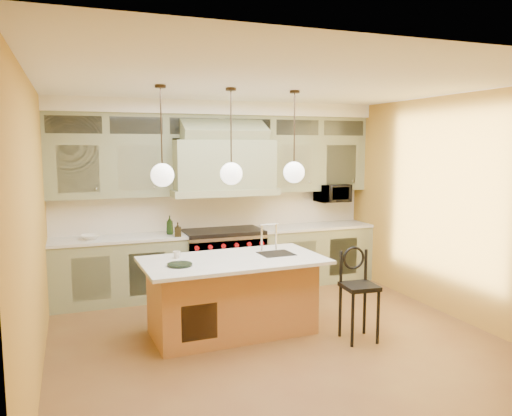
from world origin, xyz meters
name	(u,v)px	position (x,y,z in m)	size (l,w,h in m)	color
floor	(277,341)	(0.00, 0.00, 0.00)	(5.00, 5.00, 0.00)	brown
ceiling	(278,85)	(0.00, 0.00, 2.90)	(5.00, 5.00, 0.00)	white
wall_back	(216,196)	(0.00, 2.50, 1.45)	(5.00, 5.00, 0.00)	#B28530
wall_front	(426,268)	(0.00, -2.50, 1.45)	(5.00, 5.00, 0.00)	#B28530
wall_left	(34,230)	(-2.50, 0.00, 1.45)	(5.00, 5.00, 0.00)	#B28530
wall_right	(455,207)	(2.50, 0.00, 1.45)	(5.00, 5.00, 0.00)	#B28530
back_cabinetry	(221,199)	(0.00, 2.23, 1.43)	(5.00, 0.77, 2.90)	gray
range	(223,260)	(0.00, 2.14, 0.49)	(1.20, 0.74, 0.96)	silver
kitchen_island	(233,294)	(-0.39, 0.44, 0.47)	(2.17, 1.23, 1.35)	#AA6B3C
counter_stool	(358,288)	(0.90, -0.27, 0.61)	(0.40, 0.40, 1.07)	black
microwave	(332,193)	(1.95, 2.25, 1.45)	(0.54, 0.37, 0.30)	black
oil_bottle_a	(170,225)	(-0.81, 2.15, 1.08)	(0.11, 0.11, 0.28)	black
oil_bottle_b	(178,230)	(-0.74, 1.92, 1.04)	(0.09, 0.09, 0.21)	black
fruit_bowl	(91,237)	(-1.93, 2.15, 0.97)	(0.26, 0.26, 0.06)	white
cup	(177,255)	(-1.02, 0.65, 0.96)	(0.09, 0.09, 0.08)	silver
pendant_left	(162,172)	(-1.20, 0.44, 1.95)	(0.26, 0.26, 1.11)	#2D2319
pendant_center	(231,171)	(-0.40, 0.44, 1.95)	(0.26, 0.26, 1.11)	#2D2319
pendant_right	(294,170)	(0.40, 0.44, 1.95)	(0.26, 0.26, 1.11)	#2D2319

